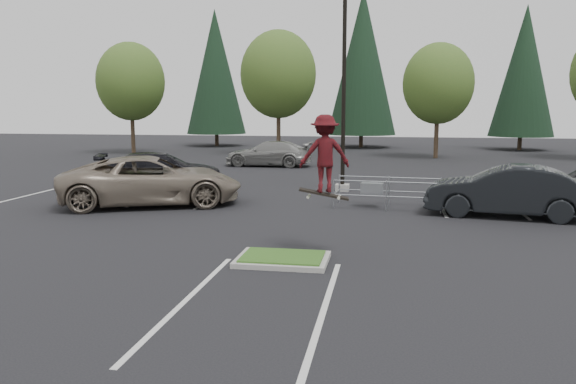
% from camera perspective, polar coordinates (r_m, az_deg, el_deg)
% --- Properties ---
extents(ground, '(120.00, 120.00, 0.00)m').
position_cam_1_polar(ground, '(13.72, -0.55, -7.11)').
color(ground, black).
rests_on(ground, ground).
extents(grass_median, '(2.20, 1.60, 0.16)m').
position_cam_1_polar(grass_median, '(13.70, -0.55, -6.79)').
color(grass_median, '#A29E96').
rests_on(grass_median, ground).
extents(stall_lines, '(22.62, 17.60, 0.01)m').
position_cam_1_polar(stall_lines, '(19.74, -1.22, -2.25)').
color(stall_lines, silver).
rests_on(stall_lines, ground).
extents(light_pole, '(0.70, 0.60, 10.12)m').
position_cam_1_polar(light_pole, '(25.08, 5.69, 10.48)').
color(light_pole, '#A29E96').
rests_on(light_pole, ground).
extents(decid_a, '(5.44, 5.44, 8.91)m').
position_cam_1_polar(decid_a, '(47.66, -15.67, 10.52)').
color(decid_a, '#38281C').
rests_on(decid_a, ground).
extents(decid_b, '(5.89, 5.89, 9.64)m').
position_cam_1_polar(decid_b, '(44.39, -0.99, 11.59)').
color(decid_b, '#38281C').
rests_on(decid_b, ground).
extents(decid_c, '(5.12, 5.12, 8.38)m').
position_cam_1_polar(decid_c, '(43.00, 15.00, 10.35)').
color(decid_c, '#38281C').
rests_on(decid_c, ground).
extents(conif_a, '(5.72, 5.72, 13.00)m').
position_cam_1_polar(conif_a, '(55.58, -7.37, 12.00)').
color(conif_a, '#38281C').
rests_on(conif_a, ground).
extents(conif_b, '(6.38, 6.38, 14.50)m').
position_cam_1_polar(conif_b, '(53.70, 7.57, 12.92)').
color(conif_b, '#38281C').
rests_on(conif_b, ground).
extents(conif_c, '(5.50, 5.50, 12.50)m').
position_cam_1_polar(conif_c, '(53.84, 22.86, 11.26)').
color(conif_c, '#38281C').
rests_on(conif_c, ground).
extents(cart_corral, '(3.99, 1.68, 1.11)m').
position_cam_1_polar(cart_corral, '(21.24, 8.91, 0.31)').
color(cart_corral, '#95989D').
rests_on(cart_corral, ground).
extents(skateboarder, '(1.40, 1.03, 2.14)m').
position_cam_1_polar(skateboarder, '(14.12, 3.70, 3.86)').
color(skateboarder, black).
rests_on(skateboarder, ground).
extents(car_l_tan, '(7.47, 5.43, 1.89)m').
position_cam_1_polar(car_l_tan, '(22.06, -13.95, 1.12)').
color(car_l_tan, gray).
rests_on(car_l_tan, ground).
extents(car_l_black, '(6.18, 4.21, 1.66)m').
position_cam_1_polar(car_l_black, '(26.77, -12.99, 2.18)').
color(car_l_black, black).
rests_on(car_l_black, ground).
extents(car_r_charc, '(5.61, 2.74, 1.77)m').
position_cam_1_polar(car_r_charc, '(20.60, 21.31, 0.10)').
color(car_r_charc, black).
rests_on(car_r_charc, ground).
extents(car_far_silver, '(5.59, 2.39, 1.60)m').
position_cam_1_polar(car_far_silver, '(35.89, -1.98, 3.92)').
color(car_far_silver, gray).
rests_on(car_far_silver, ground).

